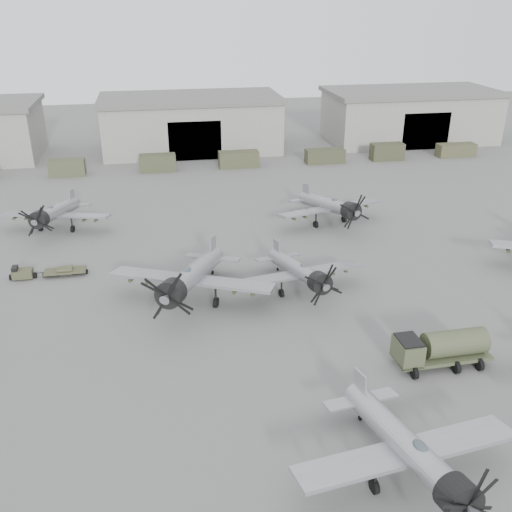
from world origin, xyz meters
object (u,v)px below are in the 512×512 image
Objects in this scene: aircraft_mid_1 at (190,278)px; aircraft_far_1 at (332,206)px; fuel_tanker at (441,347)px; tug_trailer at (39,273)px; aircraft_mid_2 at (301,272)px; aircraft_near_1 at (412,452)px; aircraft_far_0 at (54,213)px.

aircraft_far_1 is (16.71, 15.26, -0.27)m from aircraft_mid_1.
fuel_tanker is 35.17m from tug_trailer.
fuel_tanker is at bearing -106.21° from aircraft_far_1.
aircraft_mid_2 is 1.79× the size of tug_trailer.
aircraft_mid_2 is at bearing -131.35° from aircraft_far_1.
aircraft_near_1 is 1.01× the size of aircraft_far_1.
aircraft_mid_2 is (-0.29, 21.47, -0.19)m from aircraft_near_1.
aircraft_far_1 is (29.91, -3.41, 0.10)m from aircraft_far_0.
aircraft_far_0 is (-22.58, 18.42, 0.07)m from aircraft_mid_2.
tug_trailer is at bearing 179.20° from aircraft_far_1.
aircraft_far_0 is at bearing 111.91° from aircraft_near_1.
aircraft_near_1 is at bearing -100.64° from aircraft_mid_2.
aircraft_mid_1 is at bearing 106.59° from aircraft_near_1.
aircraft_mid_1 is 9.39m from aircraft_mid_2.
aircraft_near_1 reaches higher than tug_trailer.
fuel_tanker is at bearing 47.68° from aircraft_near_1.
aircraft_mid_2 reaches higher than fuel_tanker.
aircraft_far_1 is at bearing 13.59° from tug_trailer.
aircraft_mid_2 reaches higher than tug_trailer.
aircraft_near_1 reaches higher than aircraft_mid_2.
aircraft_far_0 is at bearing 149.01° from aircraft_mid_1.
aircraft_mid_2 is at bearing 25.32° from aircraft_mid_1.
aircraft_far_1 is at bearing 8.13° from aircraft_far_0.
aircraft_near_1 reaches higher than aircraft_far_1.
aircraft_near_1 is 1.05× the size of aircraft_far_0.
aircraft_far_1 is 26.83m from fuel_tanker.
aircraft_mid_2 is 0.97× the size of aircraft_far_0.
fuel_tanker is (6.61, 9.66, -0.78)m from aircraft_near_1.
aircraft_far_1 is at bearing 52.52° from aircraft_mid_2.
aircraft_far_0 is at bearing 88.87° from tug_trailer.
aircraft_near_1 is 1.86× the size of fuel_tanker.
aircraft_near_1 is at bearing -41.74° from aircraft_mid_1.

